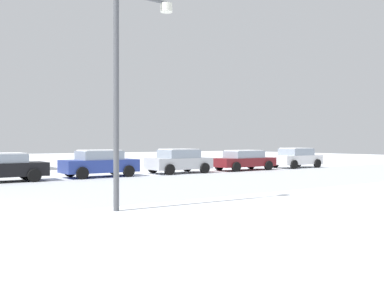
% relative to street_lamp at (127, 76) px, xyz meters
% --- Properties ---
extents(street_lamp, '(1.89, 0.36, 6.27)m').
position_rel_street_lamp_xyz_m(street_lamp, '(0.00, 0.00, 0.00)').
color(street_lamp, '#4C4F54').
rests_on(street_lamp, ground).
extents(parked_car_blue, '(4.11, 2.10, 1.50)m').
position_rel_street_lamp_xyz_m(parked_car_blue, '(3.79, 11.31, -3.04)').
color(parked_car_blue, '#283D93').
rests_on(parked_car_blue, ground).
extents(parked_car_silver, '(3.95, 2.19, 1.51)m').
position_rel_street_lamp_xyz_m(parked_car_silver, '(8.95, 11.25, -3.04)').
color(parked_car_silver, silver).
rests_on(parked_car_silver, ground).
extents(parked_car_maroon, '(4.51, 2.02, 1.38)m').
position_rel_street_lamp_xyz_m(parked_car_maroon, '(14.11, 11.06, -3.10)').
color(parked_car_maroon, maroon).
rests_on(parked_car_maroon, ground).
extents(parked_car_white, '(3.97, 2.10, 1.49)m').
position_rel_street_lamp_xyz_m(parked_car_white, '(19.27, 11.03, -3.05)').
color(parked_car_white, white).
rests_on(parked_car_white, ground).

